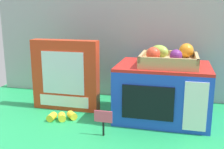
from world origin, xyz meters
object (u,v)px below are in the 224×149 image
Objects in this scene: toy_microwave at (162,92)px; loose_toy_banana at (62,116)px; cookie_set_box at (65,75)px; food_groups_crate at (169,58)px; price_sign at (103,119)px.

toy_microwave is 0.45m from loose_toy_banana.
loose_toy_banana is (0.04, -0.14, -0.15)m from cookie_set_box.
food_groups_crate is 0.38m from price_sign.
toy_microwave is 0.15m from food_groups_crate.
cookie_set_box is 2.72× the size of loose_toy_banana.
food_groups_crate is at bearing -25.92° from toy_microwave.
food_groups_crate is 1.90× the size of loose_toy_banana.
toy_microwave is 3.19× the size of loose_toy_banana.
cookie_set_box is (-0.47, 0.01, -0.10)m from food_groups_crate.
food_groups_crate is at bearing 45.56° from price_sign.
food_groups_crate is 0.52m from loose_toy_banana.
food_groups_crate reaches higher than toy_microwave.
food_groups_crate reaches higher than price_sign.
loose_toy_banana is at bearing -74.98° from cookie_set_box.
food_groups_crate is 0.49m from cookie_set_box.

